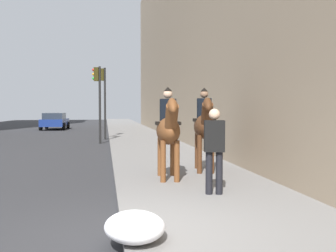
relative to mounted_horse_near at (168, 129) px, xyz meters
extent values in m
cube|color=slate|center=(-3.91, -0.55, -1.27)|extent=(120.00, 3.66, 0.12)
ellipsoid|color=brown|center=(0.08, 0.00, -0.05)|extent=(1.53, 0.65, 0.66)
cylinder|color=brown|center=(-0.38, -0.14, -0.73)|extent=(0.13, 0.13, 0.97)
cylinder|color=brown|center=(-0.36, 0.18, -0.73)|extent=(0.13, 0.13, 0.97)
cylinder|color=brown|center=(0.52, -0.19, -0.73)|extent=(0.13, 0.13, 0.97)
cylinder|color=brown|center=(0.54, 0.13, -0.73)|extent=(0.13, 0.13, 0.97)
cylinder|color=brown|center=(-0.69, 0.04, 0.30)|extent=(0.65, 0.32, 0.68)
ellipsoid|color=brown|center=(-0.90, 0.05, 0.55)|extent=(0.64, 0.26, 0.49)
cylinder|color=black|center=(0.79, -0.05, -0.15)|extent=(0.29, 0.12, 0.55)
cube|color=black|center=(0.13, -0.01, 0.13)|extent=(0.48, 0.63, 0.08)
cube|color=black|center=(0.13, -0.01, 0.45)|extent=(0.30, 0.40, 0.55)
sphere|color=#D8AD8C|center=(0.13, -0.01, 0.84)|extent=(0.22, 0.22, 0.22)
cone|color=black|center=(0.13, -0.01, 0.96)|extent=(0.21, 0.21, 0.10)
ellipsoid|color=#4C2B16|center=(1.13, -1.17, 0.00)|extent=(1.57, 0.80, 0.66)
cylinder|color=#4C2B16|center=(0.66, -1.25, -0.71)|extent=(0.13, 0.13, 1.01)
cylinder|color=#4C2B16|center=(0.71, -0.94, -0.71)|extent=(0.13, 0.13, 1.01)
cylinder|color=#4C2B16|center=(1.55, -1.40, -0.71)|extent=(0.13, 0.13, 1.01)
cylinder|color=#4C2B16|center=(1.60, -1.08, -0.71)|extent=(0.13, 0.13, 1.01)
cylinder|color=#4C2B16|center=(0.37, -1.04, 0.34)|extent=(0.67, 0.38, 0.68)
ellipsoid|color=#4C2B16|center=(0.16, -1.01, 0.59)|extent=(0.65, 0.32, 0.49)
cylinder|color=black|center=(1.84, -1.28, -0.10)|extent=(0.29, 0.14, 0.55)
cube|color=black|center=(1.18, -1.18, 0.18)|extent=(0.53, 0.66, 0.08)
cube|color=black|center=(1.18, -1.18, 0.49)|extent=(0.34, 0.42, 0.55)
sphere|color=#8C664C|center=(1.18, -1.18, 0.89)|extent=(0.22, 0.22, 0.22)
cone|color=black|center=(1.18, -1.18, 1.01)|extent=(0.23, 0.23, 0.10)
cylinder|color=black|center=(-1.77, -0.54, -0.79)|extent=(0.14, 0.14, 0.85)
cylinder|color=black|center=(-1.80, -0.73, -0.79)|extent=(0.14, 0.14, 0.85)
cube|color=black|center=(-1.78, -0.63, -0.05)|extent=(0.33, 0.44, 0.62)
sphere|color=#D8AD8C|center=(-1.78, -0.63, 0.38)|extent=(0.22, 0.22, 0.22)
cube|color=navy|center=(25.94, 5.79, -0.71)|extent=(4.37, 2.04, 0.60)
cube|color=#262D38|center=(25.69, 5.80, -0.15)|extent=(2.31, 1.74, 0.52)
cylinder|color=black|center=(27.31, 6.68, -1.01)|extent=(0.65, 0.25, 0.64)
cylinder|color=black|center=(27.24, 4.80, -1.01)|extent=(0.65, 0.25, 0.64)
cylinder|color=black|center=(24.65, 6.78, -1.01)|extent=(0.65, 0.25, 0.64)
cylinder|color=black|center=(24.57, 4.91, -1.01)|extent=(0.65, 0.25, 0.64)
cylinder|color=black|center=(11.42, 1.76, 0.66)|extent=(0.12, 0.12, 3.98)
cube|color=#2D280C|center=(11.42, 1.94, 2.25)|extent=(0.20, 0.24, 0.70)
sphere|color=red|center=(11.42, 2.07, 2.47)|extent=(0.14, 0.14, 0.14)
sphere|color=orange|center=(11.42, 2.07, 2.25)|extent=(0.14, 0.14, 0.14)
sphere|color=green|center=(11.42, 2.07, 2.03)|extent=(0.14, 0.14, 0.14)
cylinder|color=black|center=(14.13, 1.50, 0.76)|extent=(0.12, 0.12, 4.20)
cube|color=#2D280C|center=(14.13, 1.68, 2.46)|extent=(0.20, 0.24, 0.70)
sphere|color=red|center=(14.13, 1.81, 2.68)|extent=(0.14, 0.14, 0.14)
sphere|color=orange|center=(14.13, 1.81, 2.46)|extent=(0.14, 0.14, 0.14)
sphere|color=green|center=(14.13, 1.81, 2.24)|extent=(0.14, 0.14, 0.14)
ellipsoid|color=white|center=(-4.28, 1.13, -1.04)|extent=(1.02, 0.79, 0.35)
camera|label=1|loc=(-9.35, 1.49, 0.49)|focal=42.40mm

